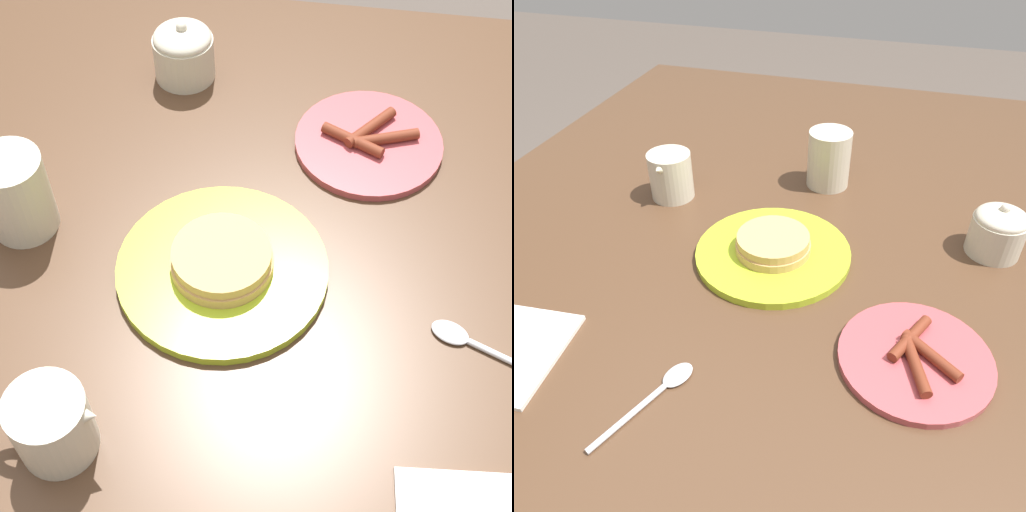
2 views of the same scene
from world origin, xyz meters
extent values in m
plane|color=#51473F|center=(0.00, 0.00, 0.00)|extent=(8.00, 8.00, 0.00)
cube|color=#4C3321|center=(0.00, 0.00, 0.72)|extent=(1.56, 1.10, 0.03)
cube|color=#4C3321|center=(0.72, -0.49, 0.35)|extent=(0.07, 0.07, 0.70)
cube|color=#4C3321|center=(0.72, 0.49, 0.35)|extent=(0.07, 0.07, 0.70)
cylinder|color=#AAC628|center=(-0.01, -0.04, 0.74)|extent=(0.24, 0.24, 0.01)
cylinder|color=tan|center=(-0.01, -0.04, 0.75)|extent=(0.11, 0.11, 0.01)
cylinder|color=tan|center=(-0.01, -0.04, 0.77)|extent=(0.11, 0.11, 0.01)
cylinder|color=#B2474C|center=(-0.16, -0.26, 0.74)|extent=(0.19, 0.19, 0.01)
cylinder|color=maroon|center=(-0.18, -0.26, 0.75)|extent=(0.08, 0.04, 0.01)
cylinder|color=maroon|center=(-0.14, -0.25, 0.75)|extent=(0.08, 0.05, 0.01)
cylinder|color=maroon|center=(-0.16, -0.27, 0.75)|extent=(0.06, 0.07, 0.01)
cylinder|color=beige|center=(0.23, -0.07, 0.78)|extent=(0.08, 0.08, 0.10)
torus|color=beige|center=(0.27, -0.07, 0.78)|extent=(0.07, 0.01, 0.07)
cylinder|color=brown|center=(0.23, -0.07, 0.83)|extent=(0.07, 0.07, 0.00)
cylinder|color=beige|center=(0.11, 0.19, 0.77)|extent=(0.08, 0.08, 0.08)
cone|color=beige|center=(0.08, 0.19, 0.80)|extent=(0.04, 0.03, 0.04)
torus|color=beige|center=(0.15, 0.19, 0.78)|extent=(0.05, 0.01, 0.05)
cylinder|color=beige|center=(0.10, -0.36, 0.76)|extent=(0.08, 0.08, 0.06)
ellipsoid|color=beige|center=(0.10, -0.36, 0.80)|extent=(0.08, 0.08, 0.03)
sphere|color=beige|center=(0.10, -0.36, 0.81)|extent=(0.01, 0.01, 0.01)
cube|color=silver|center=(-0.28, 0.21, 0.74)|extent=(0.15, 0.13, 0.01)
cylinder|color=silver|center=(-0.33, 0.03, 0.74)|extent=(0.10, 0.05, 0.01)
ellipsoid|color=silver|center=(-0.26, 0.01, 0.74)|extent=(0.05, 0.04, 0.01)
camera|label=1|loc=(-0.12, 0.46, 1.44)|focal=55.00mm
camera|label=2|loc=(-0.58, -0.20, 1.21)|focal=35.00mm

